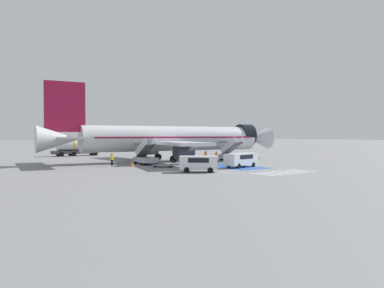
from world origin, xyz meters
TOP-DOWN VIEW (x-y plane):
  - ground_plane at (0.00, 0.00)m, footprint 600.00×600.00m
  - apron_leadline_yellow at (1.95, -0.80)m, footprint 73.31×11.37m
  - apron_stand_patch_blue at (1.95, -12.82)m, footprint 5.49×13.65m
  - apron_walkway_bar_0 at (-2.25, -23.91)m, footprint 0.44×3.60m
  - apron_walkway_bar_1 at (-1.05, -23.91)m, footprint 0.44×3.60m
  - apron_walkway_bar_2 at (0.15, -23.91)m, footprint 0.44×3.60m
  - apron_walkway_bar_3 at (1.35, -23.91)m, footprint 0.44×3.60m
  - apron_walkway_bar_4 at (2.55, -23.91)m, footprint 0.44×3.60m
  - apron_walkway_bar_5 at (3.75, -23.91)m, footprint 0.44×3.60m
  - apron_walkway_bar_6 at (4.95, -23.91)m, footprint 0.44×3.60m
  - airliner at (1.31, -0.70)m, footprint 40.73×31.21m
  - boarding_stairs_forward at (9.45, -6.56)m, footprint 2.90×5.46m
  - boarding_stairs_aft at (-5.44, -4.29)m, footprint 2.90×5.46m
  - fuel_tanker at (-5.64, 23.71)m, footprint 9.87×2.94m
  - service_van_0 at (-6.13, -17.67)m, footprint 4.63×4.24m
  - service_van_1 at (2.27, -16.07)m, footprint 5.47×2.62m
  - baggage_cart at (-5.80, -9.65)m, footprint 2.90×2.90m
  - ground_crew_0 at (-10.29, -3.44)m, footprint 0.39×0.49m
  - ground_crew_1 at (0.89, -3.68)m, footprint 0.45×0.48m
  - ground_crew_2 at (4.98, -7.91)m, footprint 0.38×0.49m
  - ground_crew_3 at (3.25, -7.41)m, footprint 0.44×0.24m
  - traffic_cone_0 at (-8.63, -6.20)m, footprint 0.58×0.58m

SIDE VIEW (x-z plane):
  - ground_plane at x=0.00m, z-range 0.00..0.00m
  - apron_leadline_yellow at x=1.95m, z-range 0.00..0.01m
  - apron_stand_patch_blue at x=1.95m, z-range 0.00..0.01m
  - apron_walkway_bar_0 at x=-2.25m, z-range 0.00..0.01m
  - apron_walkway_bar_1 at x=-1.05m, z-range 0.00..0.01m
  - apron_walkway_bar_2 at x=0.15m, z-range 0.00..0.01m
  - apron_walkway_bar_3 at x=1.35m, z-range 0.00..0.01m
  - apron_walkway_bar_4 at x=2.55m, z-range 0.00..0.01m
  - apron_walkway_bar_5 at x=3.75m, z-range 0.00..0.01m
  - apron_walkway_bar_6 at x=4.95m, z-range 0.00..0.01m
  - baggage_cart at x=-5.80m, z-range -0.18..0.69m
  - traffic_cone_0 at x=-8.63m, z-range 0.00..0.65m
  - ground_crew_1 at x=0.89m, z-range 0.12..1.80m
  - boarding_stairs_aft at x=-5.44m, z-range -0.96..2.90m
  - ground_crew_0 at x=-10.29m, z-range 0.13..1.83m
  - boarding_stairs_forward at x=9.45m, z-range -1.01..2.98m
  - ground_crew_2 at x=4.98m, z-range 0.14..1.92m
  - ground_crew_3 at x=3.25m, z-range 0.15..2.01m
  - service_van_0 at x=-6.13m, z-range 0.20..2.05m
  - service_van_1 at x=2.27m, z-range 0.20..2.05m
  - fuel_tanker at x=-5.64m, z-range 0.02..3.52m
  - airliner at x=1.31m, z-range -2.24..9.64m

